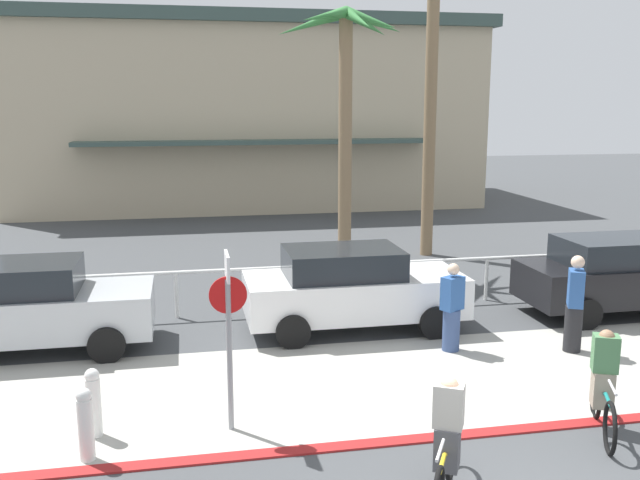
{
  "coord_description": "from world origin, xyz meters",
  "views": [
    {
      "loc": [
        -3.34,
        -6.27,
        4.56
      ],
      "look_at": [
        -0.91,
        6.0,
        2.09
      ],
      "focal_mm": 39.36,
      "sensor_mm": 36.0,
      "label": 1
    }
  ],
  "objects": [
    {
      "name": "ground_plane",
      "position": [
        0.0,
        10.0,
        0.0
      ],
      "size": [
        80.0,
        80.0,
        0.0
      ],
      "primitive_type": "plane",
      "color": "#424447"
    },
    {
      "name": "curb_paint",
      "position": [
        0.0,
        2.2,
        0.01
      ],
      "size": [
        44.0,
        0.24,
        0.03
      ],
      "primitive_type": "cube",
      "color": "maroon",
      "rests_on": "ground"
    },
    {
      "name": "pedestrian_0",
      "position": [
        1.46,
        5.43,
        0.77
      ],
      "size": [
        0.48,
        0.43,
        1.68
      ],
      "color": "#384C7A",
      "rests_on": "ground"
    },
    {
      "name": "palm_tree_3",
      "position": [
        3.87,
        13.49,
        6.67
      ],
      "size": [
        3.2,
        2.89,
        9.56
      ],
      "color": "#846B4C",
      "rests_on": "ground"
    },
    {
      "name": "car_black_3",
      "position": [
        5.96,
        6.97,
        0.87
      ],
      "size": [
        4.4,
        2.02,
        1.69
      ],
      "color": "black",
      "rests_on": "ground"
    },
    {
      "name": "building_backdrop",
      "position": [
        -0.39,
        26.81,
        4.08
      ],
      "size": [
        20.53,
        11.05,
        8.11
      ],
      "color": "#BCAD8E",
      "rests_on": "ground"
    },
    {
      "name": "car_silver_1",
      "position": [
        -6.22,
        6.96,
        0.87
      ],
      "size": [
        4.4,
        2.02,
        1.69
      ],
      "color": "#B2B7BC",
      "rests_on": "ground"
    },
    {
      "name": "pedestrian_1",
      "position": [
        3.65,
        4.95,
        0.86
      ],
      "size": [
        0.43,
        0.47,
        1.83
      ],
      "color": "#232326",
      "rests_on": "ground"
    },
    {
      "name": "sidewalk_strip",
      "position": [
        0.0,
        4.2,
        0.01
      ],
      "size": [
        44.0,
        4.0,
        0.02
      ],
      "primitive_type": "cube",
      "color": "#ADAAA0",
      "rests_on": "ground"
    },
    {
      "name": "cyclist_yellow_0",
      "position": [
        -0.44,
        0.8,
        0.69
      ],
      "size": [
        0.94,
        1.62,
        1.5
      ],
      "color": "black",
      "rests_on": "ground"
    },
    {
      "name": "palm_tree_2",
      "position": [
        0.99,
        12.25,
        5.46
      ],
      "size": [
        3.32,
        3.33,
        7.0
      ],
      "color": "#846B4C",
      "rests_on": "ground"
    },
    {
      "name": "car_white_2",
      "position": [
        -0.05,
        7.03,
        0.87
      ],
      "size": [
        4.4,
        2.02,
        1.69
      ],
      "color": "white",
      "rests_on": "ground"
    },
    {
      "name": "bollard_0",
      "position": [
        -4.64,
        3.16,
        0.52
      ],
      "size": [
        0.2,
        0.2,
        1.0
      ],
      "color": "white",
      "rests_on": "ground"
    },
    {
      "name": "stop_sign_bike_lane",
      "position": [
        -2.78,
        3.0,
        1.68
      ],
      "size": [
        0.52,
        0.56,
        2.56
      ],
      "color": "gray",
      "rests_on": "ground"
    },
    {
      "name": "cyclist_teal_1",
      "position": [
        2.33,
        1.98,
        0.69
      ],
      "size": [
        0.77,
        1.7,
        1.5
      ],
      "color": "black",
      "rests_on": "ground"
    },
    {
      "name": "rail_fence",
      "position": [
        -0.0,
        8.5,
        0.84
      ],
      "size": [
        21.32,
        0.08,
        1.04
      ],
      "color": "white",
      "rests_on": "ground"
    },
    {
      "name": "bollard_1",
      "position": [
        -4.66,
        2.49,
        0.52
      ],
      "size": [
        0.2,
        0.2,
        1.0
      ],
      "color": "white",
      "rests_on": "ground"
    }
  ]
}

